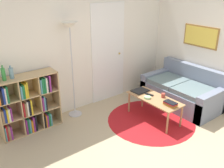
% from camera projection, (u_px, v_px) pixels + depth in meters
% --- Properties ---
extents(ground_plane, '(14.00, 14.00, 0.00)m').
position_uv_depth(ground_plane, '(168.00, 158.00, 3.80)').
color(ground_plane, tan).
extents(wall_back, '(7.15, 0.11, 2.60)m').
position_uv_depth(wall_back, '(86.00, 46.00, 4.97)').
color(wall_back, silver).
rests_on(wall_back, ground_plane).
extents(wall_right, '(0.08, 5.25, 2.60)m').
position_uv_depth(wall_right, '(198.00, 41.00, 5.30)').
color(wall_right, silver).
rests_on(wall_right, ground_plane).
extents(rug, '(1.67, 1.67, 0.01)m').
position_uv_depth(rug, '(151.00, 120.00, 4.82)').
color(rug, '#B2191E').
rests_on(rug, ground_plane).
extents(bookshelf, '(1.05, 0.34, 1.03)m').
position_uv_depth(bookshelf, '(27.00, 105.00, 4.34)').
color(bookshelf, tan).
rests_on(bookshelf, ground_plane).
extents(floor_lamp, '(0.30, 0.30, 1.83)m').
position_uv_depth(floor_lamp, '(70.00, 39.00, 4.44)').
color(floor_lamp, '#B7B7BC').
rests_on(floor_lamp, ground_plane).
extents(couch, '(0.92, 1.61, 0.82)m').
position_uv_depth(couch, '(184.00, 92.00, 5.38)').
color(couch, gray).
rests_on(couch, ground_plane).
extents(coffee_table, '(0.46, 1.08, 0.45)m').
position_uv_depth(coffee_table, '(154.00, 100.00, 4.72)').
color(coffee_table, '#AD7F51').
rests_on(coffee_table, ground_plane).
extents(laptop, '(0.32, 0.26, 0.02)m').
position_uv_depth(laptop, '(140.00, 91.00, 4.98)').
color(laptop, black).
rests_on(laptop, coffee_table).
extents(bowl, '(0.13, 0.13, 0.04)m').
position_uv_depth(bowl, '(147.00, 97.00, 4.68)').
color(bowl, '#9ED193').
rests_on(bowl, coffee_table).
extents(book_stack_on_table, '(0.15, 0.24, 0.08)m').
position_uv_depth(book_stack_on_table, '(170.00, 104.00, 4.40)').
color(book_stack_on_table, orange).
rests_on(book_stack_on_table, coffee_table).
extents(cup, '(0.08, 0.08, 0.08)m').
position_uv_depth(cup, '(163.00, 95.00, 4.71)').
color(cup, '#A33D33').
rests_on(cup, coffee_table).
extents(remote, '(0.08, 0.18, 0.02)m').
position_uv_depth(remote, '(149.00, 94.00, 4.82)').
color(remote, black).
rests_on(remote, coffee_table).
extents(bottle_middle, '(0.06, 0.06, 0.25)m').
position_uv_depth(bottle_middle, '(3.00, 74.00, 3.92)').
color(bottle_middle, '#2D8438').
rests_on(bottle_middle, bookshelf).
extents(bottle_right, '(0.07, 0.07, 0.22)m').
position_uv_depth(bottle_right, '(11.00, 73.00, 4.01)').
color(bottle_right, '#6B93A3').
rests_on(bottle_right, bookshelf).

